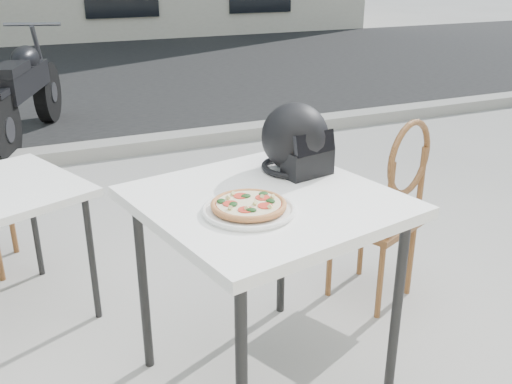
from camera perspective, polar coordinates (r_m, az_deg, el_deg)
name	(u,v)px	position (r m, az deg, el deg)	size (l,w,h in m)	color
ground	(265,331)	(2.78, 0.91, -13.77)	(80.00, 80.00, 0.00)	#9E9C96
street_asphalt	(70,78)	(9.24, -18.14, 10.81)	(30.00, 8.00, 0.00)	black
curb	(127,146)	(5.37, -12.81, 4.48)	(30.00, 0.25, 0.12)	gray
cafe_table_main	(266,215)	(2.12, 1.03, -2.29)	(1.03, 1.03, 0.83)	white
plate	(249,210)	(1.96, -0.74, -1.81)	(0.38, 0.38, 0.02)	white
pizza	(249,204)	(1.95, -0.74, -1.24)	(0.29, 0.29, 0.03)	#C07B46
helmet	(296,141)	(2.33, 4.04, 5.08)	(0.32, 0.33, 0.28)	black
cafe_chair_main	(388,203)	(2.84, 13.03, -1.08)	(0.49, 0.49, 0.97)	brown
motorcycle	(25,93)	(5.91, -22.07, 9.13)	(0.87, 2.06, 1.07)	black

